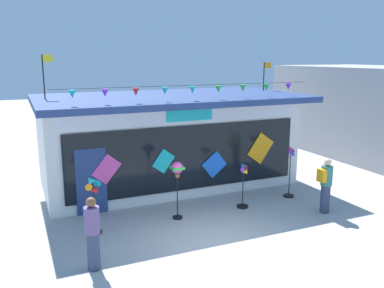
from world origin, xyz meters
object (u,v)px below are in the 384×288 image
wind_spinner_center_right (290,170)px  person_mid_plaza (326,184)px  kite_shop_building (167,139)px  wind_spinner_far_left (94,195)px  wind_spinner_center_left (243,183)px  wind_spinner_left (177,173)px  person_near_camera (93,233)px

wind_spinner_center_right → person_mid_plaza: wind_spinner_center_right is taller
kite_shop_building → person_mid_plaza: 5.81m
wind_spinner_far_left → person_mid_plaza: (6.63, -1.27, -0.18)m
wind_spinner_center_left → wind_spinner_center_right: 1.96m
wind_spinner_center_right → wind_spinner_far_left: bearing=-177.3°
kite_shop_building → wind_spinner_far_left: kite_shop_building is taller
kite_shop_building → wind_spinner_far_left: size_ratio=5.86×
wind_spinner_center_left → person_mid_plaza: person_mid_plaza is taller
wind_spinner_far_left → wind_spinner_left: size_ratio=0.92×
wind_spinner_left → person_mid_plaza: 4.47m
wind_spinner_left → person_near_camera: wind_spinner_left is taller
kite_shop_building → wind_spinner_center_left: 3.73m
kite_shop_building → wind_spinner_center_left: (1.24, -3.40, -0.89)m
wind_spinner_center_left → person_mid_plaza: 2.44m
wind_spinner_center_left → wind_spinner_left: bearing=179.7°
wind_spinner_far_left → wind_spinner_center_right: size_ratio=0.90×
wind_spinner_left → person_mid_plaza: (4.24, -1.34, -0.49)m
person_near_camera → wind_spinner_left: bearing=109.0°
wind_spinner_far_left → person_near_camera: bearing=-101.4°
wind_spinner_left → wind_spinner_center_right: wind_spinner_center_right is taller
wind_spinner_center_left → wind_spinner_center_right: wind_spinner_center_right is taller
wind_spinner_far_left → wind_spinner_center_right: (6.52, 0.30, -0.13)m
wind_spinner_far_left → person_mid_plaza: bearing=-10.9°
wind_spinner_far_left → wind_spinner_center_right: wind_spinner_center_right is taller
wind_spinner_left → kite_shop_building: bearing=74.2°
wind_spinner_far_left → wind_spinner_center_left: bearing=0.8°
wind_spinner_far_left → person_near_camera: (-0.38, -1.88, -0.21)m
wind_spinner_far_left → wind_spinner_center_right: 6.53m
wind_spinner_far_left → wind_spinner_left: (2.39, 0.07, 0.32)m
wind_spinner_center_left → person_near_camera: bearing=-158.6°
wind_spinner_far_left → wind_spinner_left: bearing=1.8°
wind_spinner_left → person_mid_plaza: size_ratio=1.02×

